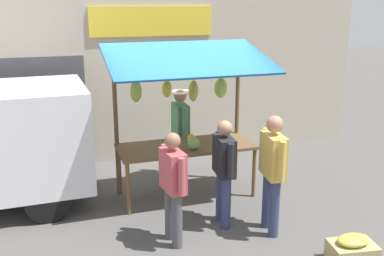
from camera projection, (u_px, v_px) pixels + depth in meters
ground_plane at (186, 195)px, 7.55m from camera, size 40.00×40.00×0.00m
street_backdrop at (151, 75)px, 9.07m from camera, size 9.00×0.30×3.40m
market_stall at (186, 105)px, 7.16m from camera, size 2.50×1.46×2.50m
vendor_with_sunhat at (180, 127)px, 8.00m from camera, size 0.43×0.70×1.65m
shopper_in_grey_tee at (224, 166)px, 6.35m from camera, size 0.26×0.67×1.56m
shopper_in_striped_shirt at (273, 166)px, 6.11m from camera, size 0.28×0.71×1.68m
shopper_with_shopping_bag at (173, 182)px, 5.84m from camera, size 0.27×0.67×1.54m
produce_crate_near at (352, 250)px, 5.58m from camera, size 0.61×0.46×0.36m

